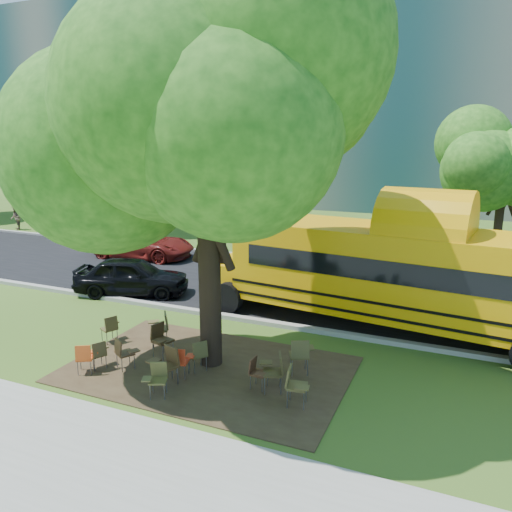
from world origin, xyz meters
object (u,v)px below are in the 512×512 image
at_px(school_bus, 418,275).
at_px(chair_4, 180,359).
at_px(chair_0, 85,356).
at_px(chair_11, 199,352).
at_px(chair_2, 99,352).
at_px(bg_car_silver, 91,235).
at_px(chair_12, 257,370).
at_px(chair_1, 123,351).
at_px(chair_10, 160,337).
at_px(main_tree, 206,125).
at_px(pedestrian_b, 16,218).
at_px(bg_car_red, 144,244).
at_px(pedestrian_a, 82,223).
at_px(black_car, 132,276).
at_px(chair_3, 167,362).
at_px(chair_5, 157,376).
at_px(chair_6, 275,368).
at_px(chair_13, 301,353).
at_px(chair_8, 110,326).
at_px(chair_7, 294,383).
at_px(chair_9, 161,325).

xyz_separation_m(school_bus, chair_4, (-4.91, -5.26, -1.31)).
height_order(chair_0, chair_11, chair_11).
bearing_deg(chair_2, school_bus, -23.93).
relative_size(school_bus, bg_car_silver, 3.53).
relative_size(school_bus, chair_12, 17.02).
relative_size(chair_1, chair_10, 0.88).
relative_size(main_tree, chair_10, 10.07).
bearing_deg(pedestrian_b, bg_car_red, 23.77).
xyz_separation_m(chair_4, chair_12, (1.91, 0.26, -0.03)).
xyz_separation_m(school_bus, chair_0, (-7.20, -6.00, -1.32)).
bearing_deg(pedestrian_a, chair_10, -119.31).
xyz_separation_m(chair_2, black_car, (-3.08, 5.45, 0.23)).
relative_size(chair_3, bg_car_silver, 0.26).
height_order(main_tree, pedestrian_b, main_tree).
xyz_separation_m(chair_5, chair_10, (-1.09, 1.75, 0.09)).
bearing_deg(chair_4, chair_10, 131.56).
xyz_separation_m(chair_6, chair_13, (0.28, 1.02, 0.01)).
bearing_deg(chair_10, chair_8, -85.15).
bearing_deg(chair_6, chair_12, 74.25).
xyz_separation_m(bg_car_silver, bg_car_red, (4.19, -1.02, 0.07)).
height_order(chair_2, bg_car_silver, bg_car_silver).
distance_m(chair_12, bg_car_red, 14.19).
distance_m(chair_3, chair_10, 1.55).
bearing_deg(bg_car_red, chair_7, -136.27).
xyz_separation_m(chair_1, chair_5, (1.54, -0.78, -0.02)).
xyz_separation_m(chair_1, pedestrian_a, (-12.96, 12.85, 0.36)).
relative_size(chair_0, chair_9, 0.84).
bearing_deg(chair_0, chair_10, 22.51).
height_order(chair_2, chair_3, chair_3).
bearing_deg(bg_car_red, chair_12, -137.96).
xyz_separation_m(chair_0, black_car, (-2.94, 5.79, 0.21)).
xyz_separation_m(chair_3, chair_11, (0.35, 0.91, -0.07)).
relative_size(chair_4, chair_11, 0.97).
bearing_deg(bg_car_silver, black_car, -116.92).
xyz_separation_m(chair_2, bg_car_red, (-6.15, 10.51, 0.20)).
distance_m(chair_2, pedestrian_b, 22.70).
bearing_deg(chair_11, chair_10, 113.86).
xyz_separation_m(chair_5, black_car, (-5.21, 6.01, 0.21)).
bearing_deg(chair_12, chair_10, -97.72).
xyz_separation_m(chair_10, chair_13, (3.73, 0.54, 0.01)).
distance_m(chair_9, bg_car_red, 10.90).
relative_size(school_bus, chair_11, 15.56).
height_order(chair_5, pedestrian_a, pedestrian_a).
distance_m(chair_0, chair_6, 4.75).
xyz_separation_m(chair_2, chair_10, (1.05, 1.20, 0.11)).
relative_size(chair_4, black_car, 0.19).
distance_m(main_tree, chair_9, 5.78).
bearing_deg(bg_car_red, chair_5, -147.19).
distance_m(chair_1, bg_car_red, 12.30).
relative_size(school_bus, chair_10, 13.64).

